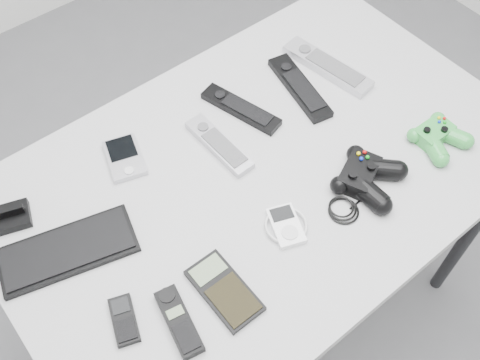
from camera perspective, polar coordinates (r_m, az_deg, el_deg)
floor at (r=1.99m, az=1.91°, el=-9.90°), size 3.50×3.50×0.00m
desk at (r=1.31m, az=2.25°, el=-0.54°), size 1.19×0.77×0.80m
pda_keyboard at (r=1.18m, az=-17.11°, el=-6.80°), size 0.29×0.18×0.02m
dock_bracket at (r=1.25m, az=-22.31°, el=-3.26°), size 0.09×0.09×0.04m
pda at (r=1.28m, az=-11.65°, el=2.25°), size 0.11×0.13×0.02m
remote_silver_a at (r=1.28m, az=-2.15°, el=3.64°), size 0.05×0.19×0.02m
remote_black_a at (r=1.35m, az=0.08°, el=7.30°), size 0.10×0.21×0.02m
remote_black_b at (r=1.40m, az=6.08°, el=9.39°), size 0.10×0.23×0.02m
remote_silver_b at (r=1.46m, az=8.87°, el=11.39°), size 0.09×0.25×0.02m
mobile_phone at (r=1.09m, az=-11.70°, el=-13.75°), size 0.07×0.10×0.02m
cordless_handset at (r=1.07m, az=-6.22°, el=-14.09°), size 0.07×0.15×0.02m
calculator at (r=1.09m, az=-1.62°, el=-11.12°), size 0.08×0.16×0.02m
mp3_player at (r=1.16m, az=4.70°, el=-4.62°), size 0.12×0.12×0.02m
controller_black at (r=1.24m, az=12.65°, el=0.44°), size 0.29×0.24×0.05m
controller_green at (r=1.36m, az=19.47°, el=4.29°), size 0.12×0.13×0.04m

